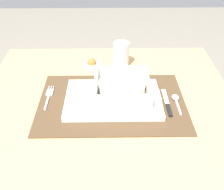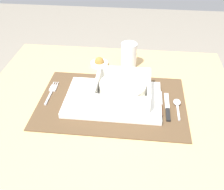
# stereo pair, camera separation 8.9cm
# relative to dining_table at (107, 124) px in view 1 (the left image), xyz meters

# --- Properties ---
(dining_table) EXTENTS (0.86, 0.75, 0.70)m
(dining_table) POSITION_rel_dining_table_xyz_m (0.00, 0.00, 0.00)
(dining_table) COLOR tan
(dining_table) RESTS_ON ground
(placemat) EXTENTS (0.48, 0.33, 0.00)m
(placemat) POSITION_rel_dining_table_xyz_m (0.02, -0.01, 0.11)
(placemat) COLOR #4C3823
(placemat) RESTS_ON dining_table
(serving_plate) EXTENTS (0.31, 0.21, 0.02)m
(serving_plate) POSITION_rel_dining_table_xyz_m (0.02, -0.01, 0.12)
(serving_plate) COLOR white
(serving_plate) RESTS_ON placemat
(porridge_bowl) EXTENTS (0.18, 0.18, 0.06)m
(porridge_bowl) POSITION_rel_dining_table_xyz_m (0.05, 0.01, 0.15)
(porridge_bowl) COLOR white
(porridge_bowl) RESTS_ON serving_plate
(fork) EXTENTS (0.02, 0.13, 0.00)m
(fork) POSITION_rel_dining_table_xyz_m (-0.20, 0.02, 0.11)
(fork) COLOR silver
(fork) RESTS_ON placemat
(spoon) EXTENTS (0.02, 0.11, 0.01)m
(spoon) POSITION_rel_dining_table_xyz_m (0.23, -0.01, 0.11)
(spoon) COLOR silver
(spoon) RESTS_ON placemat
(butter_knife) EXTENTS (0.01, 0.14, 0.01)m
(butter_knife) POSITION_rel_dining_table_xyz_m (0.19, -0.03, 0.11)
(butter_knife) COLOR black
(butter_knife) RESTS_ON placemat
(bread_knife) EXTENTS (0.01, 0.13, 0.01)m
(bread_knife) POSITION_rel_dining_table_xyz_m (0.17, -0.02, 0.11)
(bread_knife) COLOR #59331E
(bread_knife) RESTS_ON placemat
(drinking_glass) EXTENTS (0.06, 0.06, 0.10)m
(drinking_glass) POSITION_rel_dining_table_xyz_m (0.06, 0.23, 0.15)
(drinking_glass) COLOR white
(drinking_glass) RESTS_ON dining_table
(condiment_saucer) EXTENTS (0.07, 0.07, 0.04)m
(condiment_saucer) POSITION_rel_dining_table_xyz_m (-0.06, 0.22, 0.12)
(condiment_saucer) COLOR white
(condiment_saucer) RESTS_ON dining_table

